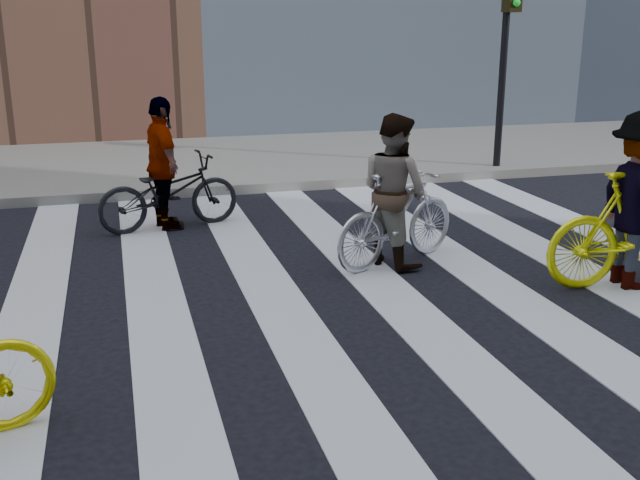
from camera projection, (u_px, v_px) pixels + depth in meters
name	position (u px, v px, depth m)	size (l,w,h in m)	color
ground	(347.00, 312.00, 6.79)	(100.00, 100.00, 0.00)	black
sidewalk_far	(224.00, 161.00, 13.70)	(100.00, 5.00, 0.15)	slate
zebra_crosswalk	(347.00, 312.00, 6.79)	(8.25, 10.00, 0.01)	silver
traffic_signal	(507.00, 38.00, 12.19)	(0.22, 0.42, 3.33)	black
bike_silver_mid	(397.00, 218.00, 8.02)	(0.48, 1.72, 1.03)	silver
bike_yellow_right	(640.00, 229.00, 7.32)	(0.55, 1.94, 1.16)	#F5FC0E
bike_dark_rear	(169.00, 192.00, 9.40)	(0.63, 1.80, 0.94)	black
rider_mid	(394.00, 191.00, 7.92)	(0.79, 0.62, 1.63)	slate
rider_right	(639.00, 201.00, 7.22)	(1.12, 0.65, 1.74)	slate
rider_rear	(163.00, 164.00, 9.29)	(0.98, 0.41, 1.66)	slate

